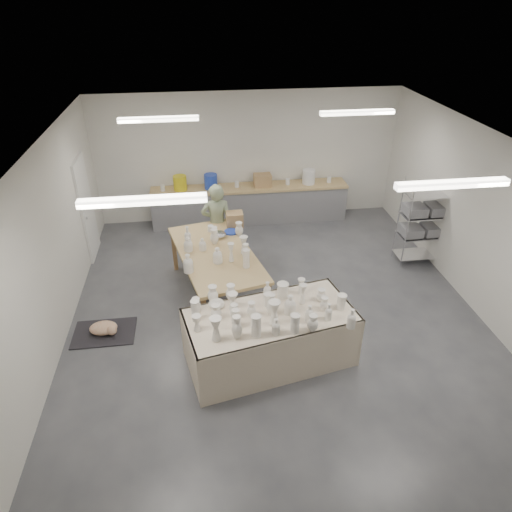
{
  "coord_description": "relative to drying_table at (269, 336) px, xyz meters",
  "views": [
    {
      "loc": [
        -1.18,
        -6.21,
        4.99
      ],
      "look_at": [
        -0.31,
        0.28,
        1.05
      ],
      "focal_mm": 32.0,
      "sensor_mm": 36.0,
      "label": 1
    }
  ],
  "objects": [
    {
      "name": "room",
      "position": [
        0.19,
        1.16,
        1.59
      ],
      "size": [
        8.0,
        8.02,
        3.0
      ],
      "color": "#424449",
      "rests_on": "ground"
    },
    {
      "name": "back_counter",
      "position": [
        0.28,
        4.76,
        0.02
      ],
      "size": [
        4.6,
        0.6,
        1.24
      ],
      "color": "tan",
      "rests_on": "ground"
    },
    {
      "name": "wire_shelf",
      "position": [
        3.49,
        2.48,
        0.46
      ],
      "size": [
        0.88,
        0.48,
        1.8
      ],
      "color": "silver",
      "rests_on": "ground"
    },
    {
      "name": "drying_table",
      "position": [
        0.0,
        0.0,
        0.0
      ],
      "size": [
        2.64,
        1.65,
        1.24
      ],
      "rotation": [
        0.0,
        0.0,
        0.2
      ],
      "color": "olive",
      "rests_on": "ground"
    },
    {
      "name": "work_table",
      "position": [
        -0.63,
        1.89,
        0.45
      ],
      "size": [
        1.73,
        2.65,
        1.27
      ],
      "rotation": [
        0.0,
        0.0,
        0.23
      ],
      "color": "tan",
      "rests_on": "ground"
    },
    {
      "name": "rug",
      "position": [
        -2.61,
        0.96,
        -0.45
      ],
      "size": [
        1.0,
        0.7,
        0.02
      ],
      "primitive_type": "cube",
      "color": "black",
      "rests_on": "ground"
    },
    {
      "name": "cat",
      "position": [
        -2.59,
        0.95,
        -0.34
      ],
      "size": [
        0.46,
        0.34,
        0.19
      ],
      "rotation": [
        0.0,
        0.0,
        -0.03
      ],
      "color": "white",
      "rests_on": "rug"
    },
    {
      "name": "potter",
      "position": [
        -0.58,
        3.02,
        0.39
      ],
      "size": [
        0.64,
        0.44,
        1.7
      ],
      "primitive_type": "imported",
      "rotation": [
        0.0,
        0.0,
        3.1
      ],
      "color": "gray",
      "rests_on": "ground"
    },
    {
      "name": "red_stool",
      "position": [
        -0.58,
        3.29,
        -0.19
      ],
      "size": [
        0.39,
        0.39,
        0.31
      ],
      "rotation": [
        0.0,
        0.0,
        0.19
      ],
      "color": "red",
      "rests_on": "ground"
    }
  ]
}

